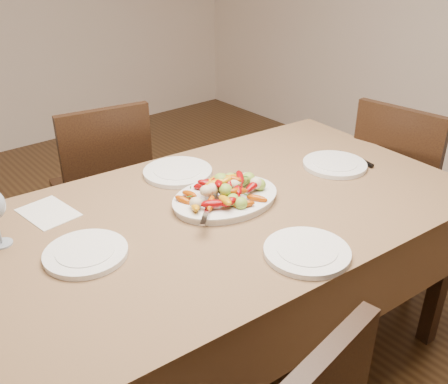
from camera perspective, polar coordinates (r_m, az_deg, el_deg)
dining_table at (r=2.01m, az=-0.00°, el=-11.22°), size 1.92×1.19×0.76m
chair_far at (r=2.62m, az=-13.90°, el=0.39°), size 0.49×0.49×0.95m
chair_right at (r=2.69m, az=20.02°, el=0.24°), size 0.46×0.46×0.95m
serving_platter at (r=1.82m, az=0.16°, el=-0.88°), size 0.42×0.33×0.02m
roasted_vegetables at (r=1.79m, az=0.16°, el=0.73°), size 0.34×0.25×0.09m
serving_spoon at (r=1.74m, az=-0.86°, el=-0.88°), size 0.24×0.24×0.03m
plate_left at (r=1.59m, az=-15.51°, el=-6.79°), size 0.26×0.26×0.02m
plate_right at (r=2.15m, az=12.53°, el=3.07°), size 0.27×0.27×0.02m
plate_far at (r=2.04m, az=-5.31°, el=2.28°), size 0.28×0.28×0.02m
plate_near at (r=1.56m, az=9.45°, el=-6.79°), size 0.27×0.27×0.02m
menu_card at (r=1.86m, az=-19.45°, el=-2.22°), size 0.17×0.23×0.00m
table_knife at (r=2.23m, az=14.94°, el=3.57°), size 0.06×0.20×0.01m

